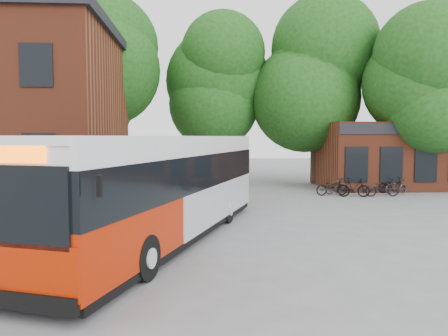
{
  "coord_description": "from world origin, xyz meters",
  "views": [
    {
      "loc": [
        0.03,
        -12.73,
        3.17
      ],
      "look_at": [
        1.1,
        3.43,
        2.0
      ],
      "focal_mm": 35.0,
      "sensor_mm": 36.0,
      "label": 1
    }
  ],
  "objects": [
    {
      "name": "ground",
      "position": [
        0.0,
        0.0,
        0.0
      ],
      "size": [
        100.0,
        100.0,
        0.0
      ],
      "primitive_type": "plane",
      "color": "slate"
    },
    {
      "name": "shop_row",
      "position": [
        15.0,
        14.0,
        2.0
      ],
      "size": [
        14.0,
        6.2,
        4.0
      ],
      "primitive_type": null,
      "color": "maroon",
      "rests_on": "ground"
    },
    {
      "name": "bus_shelter",
      "position": [
        -4.5,
        -1.0,
        1.45
      ],
      "size": [
        3.6,
        7.0,
        2.9
      ],
      "primitive_type": null,
      "color": "black",
      "rests_on": "ground"
    },
    {
      "name": "bike_rail",
      "position": [
        9.28,
        10.0,
        0.19
      ],
      "size": [
        5.2,
        0.1,
        0.38
      ],
      "primitive_type": null,
      "color": "black",
      "rests_on": "ground"
    },
    {
      "name": "tree_0",
      "position": [
        -6.0,
        16.0,
        5.5
      ],
      "size": [
        7.92,
        7.92,
        11.0
      ],
      "primitive_type": null,
      "color": "#133F10",
      "rests_on": "ground"
    },
    {
      "name": "tree_1",
      "position": [
        1.0,
        17.0,
        5.2
      ],
      "size": [
        7.92,
        7.92,
        10.4
      ],
      "primitive_type": null,
      "color": "#133F10",
      "rests_on": "ground"
    },
    {
      "name": "tree_2",
      "position": [
        8.0,
        16.0,
        5.5
      ],
      "size": [
        7.92,
        7.92,
        11.0
      ],
      "primitive_type": null,
      "color": "#133F10",
      "rests_on": "ground"
    },
    {
      "name": "tree_3",
      "position": [
        13.0,
        12.0,
        4.64
      ],
      "size": [
        7.04,
        7.04,
        9.28
      ],
      "primitive_type": null,
      "color": "#133F10",
      "rests_on": "ground"
    },
    {
      "name": "city_bus",
      "position": [
        -0.95,
        0.54,
        1.59
      ],
      "size": [
        6.75,
        12.71,
        3.19
      ],
      "primitive_type": null,
      "rotation": [
        0.0,
        0.0,
        -0.34
      ],
      "color": "#AA1C01",
      "rests_on": "ground"
    },
    {
      "name": "bicycle_0",
      "position": [
        7.38,
        10.2,
        0.47
      ],
      "size": [
        1.85,
        0.84,
        0.94
      ],
      "primitive_type": "imported",
      "rotation": [
        0.0,
        0.0,
        1.7
      ],
      "color": "black",
      "rests_on": "ground"
    },
    {
      "name": "bicycle_1",
      "position": [
        7.79,
        10.75,
        0.44
      ],
      "size": [
        1.52,
        0.97,
        0.89
      ],
      "primitive_type": "imported",
      "rotation": [
        0.0,
        0.0,
        1.97
      ],
      "color": "#463B34",
      "rests_on": "ground"
    },
    {
      "name": "bicycle_3",
      "position": [
        8.31,
        9.47,
        0.5
      ],
      "size": [
        1.73,
        0.8,
        1.0
      ],
      "primitive_type": "imported",
      "rotation": [
        0.0,
        0.0,
        1.37
      ],
      "color": "black",
      "rests_on": "ground"
    },
    {
      "name": "bicycle_4",
      "position": [
        9.88,
        9.57,
        0.48
      ],
      "size": [
        1.82,
        0.66,
        0.95
      ],
      "primitive_type": "imported",
      "rotation": [
        0.0,
        0.0,
        1.55
      ],
      "color": "black",
      "rests_on": "ground"
    },
    {
      "name": "bicycle_6",
      "position": [
        11.16,
        10.63,
        0.43
      ],
      "size": [
        1.72,
        1.15,
        0.86
      ],
      "primitive_type": "imported",
      "rotation": [
        0.0,
        0.0,
        1.96
      ],
      "color": "#3C3732",
      "rests_on": "ground"
    },
    {
      "name": "bicycle_7",
      "position": [
        11.07,
        10.99,
        0.47
      ],
      "size": [
        1.58,
        0.52,
        0.94
      ],
      "primitive_type": "imported",
      "rotation": [
        0.0,
        0.0,
        1.62
      ],
      "color": "black",
      "rests_on": "ground"
    }
  ]
}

